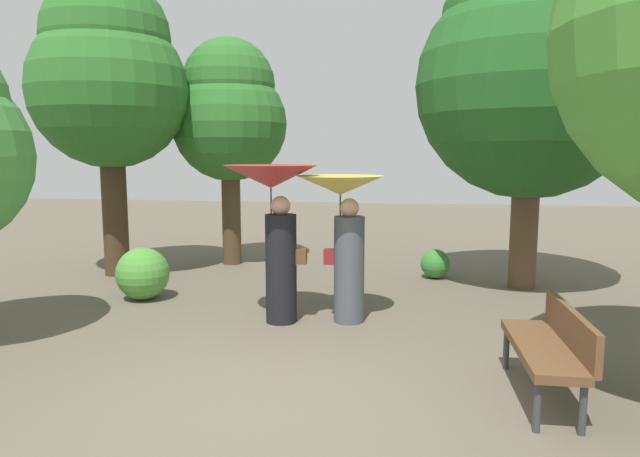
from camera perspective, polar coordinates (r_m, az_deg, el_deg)
ground_plane at (r=5.32m, az=-4.70°, el=-16.72°), size 40.00×40.00×0.00m
person_left at (r=7.26m, az=-4.56°, el=1.92°), size 1.21×1.21×2.03m
person_right at (r=7.28m, az=2.43°, el=0.79°), size 1.11×1.11×1.90m
park_bench at (r=5.55m, az=22.14°, el=-10.60°), size 0.50×1.50×0.83m
tree_near_left at (r=11.27m, az=-9.08°, el=11.43°), size 2.21×2.21×4.35m
tree_near_right at (r=9.76m, az=20.46°, el=14.95°), size 3.57×3.57×5.53m
tree_mid_left at (r=10.82m, az=-20.45°, el=14.25°), size 2.71×2.71×5.22m
bush_path_left at (r=10.18m, az=11.48°, el=-3.48°), size 0.51×0.51×0.51m
bush_path_right at (r=8.93m, az=-17.34°, el=-4.33°), size 0.79×0.79×0.79m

